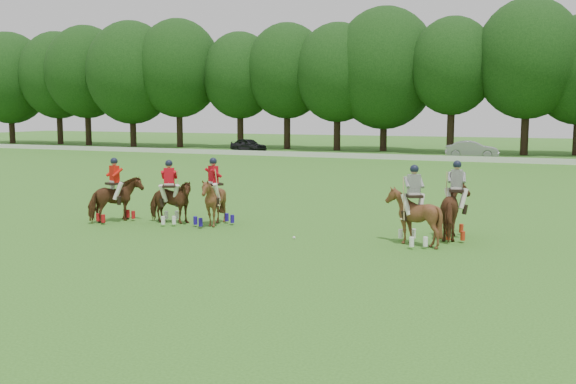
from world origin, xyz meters
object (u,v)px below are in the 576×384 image
at_px(car_left, 248,145).
at_px(polo_red_c, 214,201).
at_px(polo_red_a, 115,199).
at_px(polo_red_b, 170,201).
at_px(polo_ball, 294,238).
at_px(polo_stripe_a, 456,210).
at_px(polo_stripe_b, 413,216).
at_px(car_mid, 472,149).

xyz_separation_m(car_left, polo_red_c, (17.63, -37.83, 0.19)).
relative_size(polo_red_a, polo_red_b, 1.02).
bearing_deg(polo_red_a, polo_ball, -2.95).
relative_size(polo_stripe_a, polo_stripe_b, 1.02).
bearing_deg(polo_red_c, polo_stripe_a, 7.07).
xyz_separation_m(car_left, polo_red_b, (15.96, -38.04, 0.13)).
height_order(car_left, polo_red_b, polo_red_b).
distance_m(polo_red_c, polo_stripe_b, 7.10).
xyz_separation_m(car_mid, polo_ball, (-0.47, -38.89, -0.69)).
bearing_deg(polo_red_b, polo_red_c, 7.42).
distance_m(polo_red_b, polo_stripe_b, 8.76).
height_order(polo_red_c, polo_stripe_b, polo_stripe_b).
distance_m(car_left, polo_red_b, 41.25).
distance_m(car_mid, polo_red_b, 38.46).
distance_m(car_mid, polo_red_a, 39.27).
height_order(car_left, car_mid, car_mid).
bearing_deg(polo_stripe_b, polo_red_b, 178.43).
distance_m(polo_stripe_a, polo_stripe_b, 1.79).
bearing_deg(car_mid, polo_red_a, 160.98).
relative_size(polo_red_c, polo_stripe_a, 0.97).
distance_m(car_mid, polo_ball, 38.90).
height_order(car_mid, polo_stripe_a, polo_stripe_a).
bearing_deg(polo_ball, car_left, 118.49).
bearing_deg(polo_red_a, polo_red_c, 10.72).
bearing_deg(car_left, polo_red_a, -142.63).
distance_m(polo_red_c, polo_stripe_a, 8.18).
distance_m(polo_stripe_a, polo_ball, 5.15).
xyz_separation_m(polo_stripe_a, polo_ball, (-4.63, -2.07, -0.86)).
height_order(polo_red_b, polo_stripe_a, polo_stripe_a).
xyz_separation_m(polo_red_b, polo_red_c, (1.67, 0.22, 0.06)).
height_order(polo_red_c, polo_stripe_a, polo_stripe_a).
height_order(polo_stripe_b, polo_ball, polo_stripe_b).
height_order(car_left, polo_red_c, polo_red_c).
bearing_deg(car_mid, polo_red_b, 163.77).
bearing_deg(polo_red_b, polo_ball, -9.33).
bearing_deg(polo_red_b, polo_red_a, -166.58).
distance_m(polo_stripe_b, polo_ball, 3.75).
distance_m(polo_red_a, polo_stripe_b, 10.76).
xyz_separation_m(polo_red_a, polo_stripe_b, (10.76, 0.24, 0.03)).
height_order(car_mid, polo_red_b, polo_red_b).
relative_size(car_left, polo_ball, 44.12).
relative_size(polo_stripe_b, polo_ball, 26.72).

